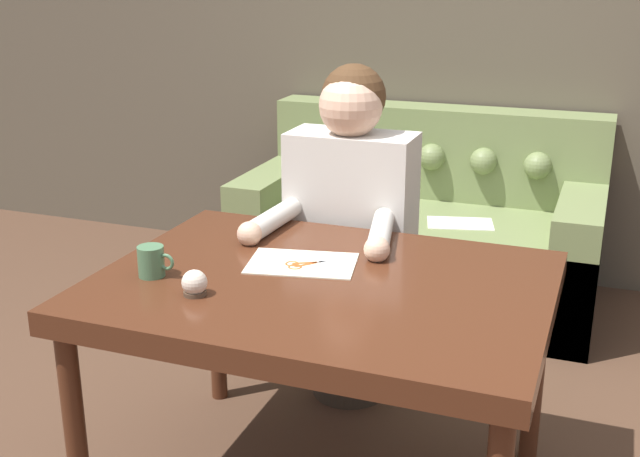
{
  "coord_description": "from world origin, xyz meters",
  "views": [
    {
      "loc": [
        0.61,
        -2.03,
        1.58
      ],
      "look_at": [
        -0.19,
        0.1,
        0.82
      ],
      "focal_mm": 45.0,
      "sensor_mm": 36.0,
      "label": 1
    }
  ],
  "objects_px": {
    "couch": "(422,234)",
    "mug": "(152,261)",
    "pin_cushion": "(194,284)",
    "person": "(350,232)",
    "scissors": "(308,264)",
    "dining_table": "(323,302)"
  },
  "relations": [
    {
      "from": "dining_table",
      "to": "scissors",
      "type": "distance_m",
      "value": 0.14
    },
    {
      "from": "dining_table",
      "to": "person",
      "type": "height_order",
      "value": "person"
    },
    {
      "from": "scissors",
      "to": "mug",
      "type": "height_order",
      "value": "mug"
    },
    {
      "from": "pin_cushion",
      "to": "couch",
      "type": "bearing_deg",
      "value": 84.7
    },
    {
      "from": "couch",
      "to": "mug",
      "type": "height_order",
      "value": "couch"
    },
    {
      "from": "pin_cushion",
      "to": "person",
      "type": "bearing_deg",
      "value": 79.3
    },
    {
      "from": "couch",
      "to": "mug",
      "type": "bearing_deg",
      "value": -101.09
    },
    {
      "from": "couch",
      "to": "mug",
      "type": "distance_m",
      "value": 1.92
    },
    {
      "from": "person",
      "to": "mug",
      "type": "relative_size",
      "value": 11.1
    },
    {
      "from": "dining_table",
      "to": "pin_cushion",
      "type": "bearing_deg",
      "value": -141.18
    },
    {
      "from": "scissors",
      "to": "mug",
      "type": "xyz_separation_m",
      "value": [
        -0.39,
        -0.24,
        0.04
      ]
    },
    {
      "from": "mug",
      "to": "pin_cushion",
      "type": "height_order",
      "value": "mug"
    },
    {
      "from": "couch",
      "to": "person",
      "type": "distance_m",
      "value": 1.12
    },
    {
      "from": "scissors",
      "to": "pin_cushion",
      "type": "distance_m",
      "value": 0.38
    },
    {
      "from": "dining_table",
      "to": "person",
      "type": "bearing_deg",
      "value": 101.45
    },
    {
      "from": "person",
      "to": "mug",
      "type": "distance_m",
      "value": 0.85
    },
    {
      "from": "dining_table",
      "to": "scissors",
      "type": "relative_size",
      "value": 6.51
    },
    {
      "from": "person",
      "to": "pin_cushion",
      "type": "bearing_deg",
      "value": -100.7
    },
    {
      "from": "mug",
      "to": "pin_cushion",
      "type": "distance_m",
      "value": 0.2
    },
    {
      "from": "person",
      "to": "scissors",
      "type": "distance_m",
      "value": 0.53
    },
    {
      "from": "couch",
      "to": "pin_cushion",
      "type": "distance_m",
      "value": 1.97
    },
    {
      "from": "couch",
      "to": "person",
      "type": "bearing_deg",
      "value": -90.95
    }
  ]
}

